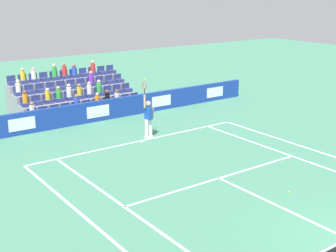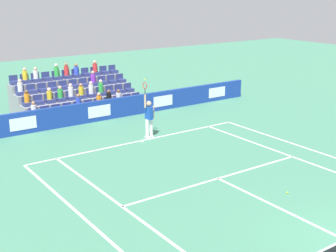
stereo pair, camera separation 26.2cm
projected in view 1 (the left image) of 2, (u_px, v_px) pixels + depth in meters
The scene contains 12 objects.
line_baseline at pixel (140, 141), 21.97m from camera, with size 10.97×0.10×0.01m, color white.
line_service at pixel (219, 178), 17.70m from camera, with size 8.23×0.10×0.01m, color white.
line_centre_service at pixel (286, 209), 15.21m from camera, with size 0.10×6.40×0.01m, color white.
line_singles_sideline_left at pixel (132, 212), 15.04m from camera, with size 0.10×11.89×0.01m, color white.
line_singles_sideline_right at pixel (301, 159), 19.66m from camera, with size 0.10×11.89×0.01m, color white.
line_doubles_sideline_left at pixel (93, 224), 14.27m from camera, with size 0.10×11.89×0.01m, color white.
line_doubles_sideline_right at pixel (321, 153), 20.43m from camera, with size 0.10×11.89×0.01m, color white.
line_centre_mark at pixel (141, 141), 21.89m from camera, with size 0.10×0.20×0.01m, color white.
sponsor_barrier at pixel (97, 111), 25.09m from camera, with size 20.48×0.22×1.10m.
tennis_player at pixel (148, 117), 22.20m from camera, with size 0.53×0.38×2.85m.
stadium_stand at pixel (73, 98), 27.32m from camera, with size 6.82×3.80×2.62m.
loose_tennis_ball at pixel (289, 192), 16.43m from camera, with size 0.07×0.07×0.07m, color #D1E533.
Camera 1 is at (11.17, 5.80, 6.88)m, focal length 50.60 mm.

